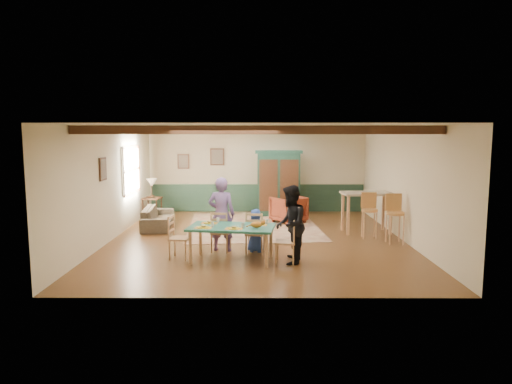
{
  "coord_description": "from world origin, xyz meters",
  "views": [
    {
      "loc": [
        0.01,
        -10.83,
        2.53
      ],
      "look_at": [
        -0.03,
        0.03,
        1.15
      ],
      "focal_mm": 32.0,
      "sensor_mm": 36.0,
      "label": 1
    }
  ],
  "objects_px": {
    "sofa": "(158,217)",
    "person_woman": "(290,225)",
    "dining_table": "(232,244)",
    "dining_chair_end_left": "(180,237)",
    "dining_chair_far_right": "(255,232)",
    "end_table": "(152,208)",
    "dining_chair_far_left": "(221,231)",
    "bar_stool_left": "(369,216)",
    "cat": "(256,224)",
    "dining_chair_end_right": "(285,241)",
    "table_lamp": "(152,188)",
    "person_child": "(256,231)",
    "armchair": "(288,209)",
    "person_man": "(222,214)",
    "armoire": "(278,183)",
    "counter_table": "(366,212)",
    "bar_stool_right": "(395,219)"
  },
  "relations": [
    {
      "from": "armoire",
      "to": "bar_stool_left",
      "type": "distance_m",
      "value": 3.77
    },
    {
      "from": "dining_table",
      "to": "counter_table",
      "type": "relative_size",
      "value": 1.34
    },
    {
      "from": "cat",
      "to": "sofa",
      "type": "bearing_deg",
      "value": 136.03
    },
    {
      "from": "dining_chair_end_left",
      "to": "cat",
      "type": "xyz_separation_m",
      "value": [
        1.56,
        -0.32,
        0.34
      ]
    },
    {
      "from": "cat",
      "to": "counter_table",
      "type": "relative_size",
      "value": 0.27
    },
    {
      "from": "dining_chair_far_right",
      "to": "person_woman",
      "type": "xyz_separation_m",
      "value": [
        0.69,
        -0.78,
        0.33
      ]
    },
    {
      "from": "cat",
      "to": "end_table",
      "type": "bearing_deg",
      "value": 131.41
    },
    {
      "from": "dining_table",
      "to": "armchair",
      "type": "xyz_separation_m",
      "value": [
        1.41,
        4.0,
        0.03
      ]
    },
    {
      "from": "dining_chair_end_right",
      "to": "counter_table",
      "type": "xyz_separation_m",
      "value": [
        2.26,
        2.83,
        0.08
      ]
    },
    {
      "from": "dining_chair_end_right",
      "to": "table_lamp",
      "type": "distance_m",
      "value": 6.14
    },
    {
      "from": "person_woman",
      "to": "table_lamp",
      "type": "bearing_deg",
      "value": -133.46
    },
    {
      "from": "dining_chair_far_right",
      "to": "dining_chair_end_right",
      "type": "relative_size",
      "value": 1.0
    },
    {
      "from": "dining_chair_end_left",
      "to": "person_child",
      "type": "xyz_separation_m",
      "value": [
        1.55,
        0.53,
        0.03
      ]
    },
    {
      "from": "end_table",
      "to": "dining_chair_far_left",
      "type": "bearing_deg",
      "value": -58.83
    },
    {
      "from": "dining_chair_far_right",
      "to": "person_child",
      "type": "relative_size",
      "value": 0.95
    },
    {
      "from": "bar_stool_right",
      "to": "dining_chair_end_right",
      "type": "bearing_deg",
      "value": -149.24
    },
    {
      "from": "dining_table",
      "to": "person_child",
      "type": "bearing_deg",
      "value": 55.17
    },
    {
      "from": "dining_chair_end_right",
      "to": "end_table",
      "type": "xyz_separation_m",
      "value": [
        -3.74,
        4.84,
        -0.13
      ]
    },
    {
      "from": "sofa",
      "to": "person_woman",
      "type": "bearing_deg",
      "value": -141.63
    },
    {
      "from": "dining_table",
      "to": "dining_chair_end_left",
      "type": "distance_m",
      "value": 1.08
    },
    {
      "from": "person_man",
      "to": "dining_chair_far_right",
      "type": "bearing_deg",
      "value": 174.29
    },
    {
      "from": "person_man",
      "to": "cat",
      "type": "xyz_separation_m",
      "value": [
        0.76,
        -0.96,
        -0.02
      ]
    },
    {
      "from": "person_woman",
      "to": "sofa",
      "type": "xyz_separation_m",
      "value": [
        -3.37,
        3.49,
        -0.5
      ]
    },
    {
      "from": "armchair",
      "to": "counter_table",
      "type": "height_order",
      "value": "counter_table"
    },
    {
      "from": "person_child",
      "to": "dining_chair_end_right",
      "type": "bearing_deg",
      "value": 133.15
    },
    {
      "from": "dining_table",
      "to": "armchair",
      "type": "distance_m",
      "value": 4.24
    },
    {
      "from": "cat",
      "to": "dining_chair_far_left",
      "type": "bearing_deg",
      "value": 139.2
    },
    {
      "from": "dining_chair_end_left",
      "to": "bar_stool_right",
      "type": "xyz_separation_m",
      "value": [
        4.77,
        1.3,
        0.13
      ]
    },
    {
      "from": "counter_table",
      "to": "person_woman",
      "type": "bearing_deg",
      "value": -127.3
    },
    {
      "from": "person_child",
      "to": "cat",
      "type": "bearing_deg",
      "value": 99.46
    },
    {
      "from": "end_table",
      "to": "armoire",
      "type": "bearing_deg",
      "value": 6.83
    },
    {
      "from": "bar_stool_left",
      "to": "person_woman",
      "type": "bearing_deg",
      "value": -128.38
    },
    {
      "from": "dining_chair_far_left",
      "to": "dining_chair_far_right",
      "type": "relative_size",
      "value": 1.0
    },
    {
      "from": "dining_chair_far_left",
      "to": "dining_chair_end_left",
      "type": "height_order",
      "value": "same"
    },
    {
      "from": "dining_table",
      "to": "dining_chair_end_right",
      "type": "height_order",
      "value": "dining_chair_end_right"
    },
    {
      "from": "person_woman",
      "to": "counter_table",
      "type": "distance_m",
      "value": 3.59
    },
    {
      "from": "dining_table",
      "to": "dining_chair_far_right",
      "type": "height_order",
      "value": "dining_chair_far_right"
    },
    {
      "from": "person_man",
      "to": "armoire",
      "type": "height_order",
      "value": "armoire"
    },
    {
      "from": "person_woman",
      "to": "bar_stool_left",
      "type": "height_order",
      "value": "person_woman"
    },
    {
      "from": "dining_table",
      "to": "dining_chair_far_right",
      "type": "bearing_deg",
      "value": 52.68
    },
    {
      "from": "dining_chair_far_left",
      "to": "bar_stool_left",
      "type": "height_order",
      "value": "bar_stool_left"
    },
    {
      "from": "dining_table",
      "to": "bar_stool_left",
      "type": "bearing_deg",
      "value": 32.02
    },
    {
      "from": "dining_chair_end_left",
      "to": "sofa",
      "type": "xyz_separation_m",
      "value": [
        -1.14,
        3.17,
        -0.17
      ]
    },
    {
      "from": "bar_stool_left",
      "to": "armchair",
      "type": "bearing_deg",
      "value": 138.34
    },
    {
      "from": "armchair",
      "to": "end_table",
      "type": "distance_m",
      "value": 4.14
    },
    {
      "from": "person_man",
      "to": "person_child",
      "type": "height_order",
      "value": "person_man"
    },
    {
      "from": "dining_chair_far_right",
      "to": "armchair",
      "type": "relative_size",
      "value": 1.06
    },
    {
      "from": "armoire",
      "to": "dining_chair_end_right",
      "type": "bearing_deg",
      "value": -90.76
    },
    {
      "from": "dining_chair_far_left",
      "to": "armoire",
      "type": "bearing_deg",
      "value": -99.81
    },
    {
      "from": "person_woman",
      "to": "end_table",
      "type": "xyz_separation_m",
      "value": [
        -3.83,
        4.86,
        -0.46
      ]
    }
  ]
}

